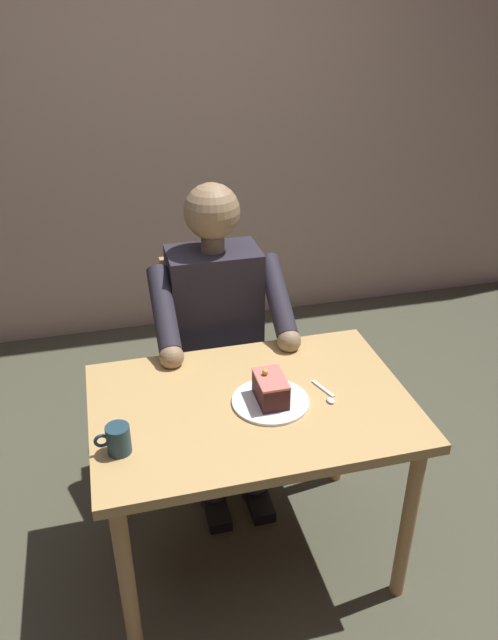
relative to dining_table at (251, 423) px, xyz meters
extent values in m
plane|color=#464635|center=(0.00, 0.00, -0.62)|extent=(14.00, 14.00, 0.00)
cube|color=tan|center=(0.00, -1.94, 0.88)|extent=(6.40, 0.12, 3.00)
cube|color=tan|center=(0.00, 0.00, 0.07)|extent=(1.04, 0.71, 0.04)
cylinder|color=tan|center=(-0.46, 0.30, -0.28)|extent=(0.05, 0.05, 0.69)
cylinder|color=tan|center=(0.46, 0.30, -0.28)|extent=(0.05, 0.05, 0.69)
cylinder|color=tan|center=(-0.46, -0.30, -0.28)|extent=(0.05, 0.05, 0.69)
cylinder|color=tan|center=(0.46, -0.30, -0.28)|extent=(0.05, 0.05, 0.69)
cube|color=tan|center=(0.00, -0.61, -0.19)|extent=(0.42, 0.42, 0.04)
cube|color=tan|center=(0.00, -0.80, 0.06)|extent=(0.38, 0.04, 0.45)
cylinder|color=tan|center=(-0.18, -0.43, -0.40)|extent=(0.04, 0.04, 0.44)
cylinder|color=tan|center=(0.18, -0.43, -0.40)|extent=(0.04, 0.04, 0.44)
cylinder|color=tan|center=(-0.18, -0.79, -0.40)|extent=(0.04, 0.04, 0.44)
cylinder|color=tan|center=(0.18, -0.79, -0.40)|extent=(0.04, 0.04, 0.44)
cube|color=#282530|center=(0.00, -0.59, 0.11)|extent=(0.36, 0.22, 0.55)
sphere|color=#8C7252|center=(0.00, -0.59, 0.54)|extent=(0.21, 0.21, 0.21)
cylinder|color=#8C7252|center=(0.00, -0.59, 0.42)|extent=(0.09, 0.09, 0.06)
cylinder|color=#282530|center=(-0.22, -0.45, 0.23)|extent=(0.08, 0.33, 0.26)
sphere|color=#8C7252|center=(-0.22, -0.29, 0.12)|extent=(0.09, 0.09, 0.09)
cylinder|color=#282530|center=(0.22, -0.45, 0.23)|extent=(0.08, 0.33, 0.26)
sphere|color=#8C7252|center=(0.22, -0.29, 0.12)|extent=(0.09, 0.09, 0.09)
cylinder|color=#30313D|center=(-0.09, -0.47, -0.19)|extent=(0.13, 0.38, 0.14)
cylinder|color=#30313D|center=(0.09, -0.47, -0.19)|extent=(0.13, 0.38, 0.14)
cylinder|color=#30313D|center=(-0.09, -0.29, -0.41)|extent=(0.11, 0.11, 0.42)
cube|color=black|center=(-0.09, -0.23, -0.60)|extent=(0.09, 0.22, 0.05)
cylinder|color=#30313D|center=(0.09, -0.29, -0.41)|extent=(0.11, 0.11, 0.42)
cube|color=black|center=(0.09, -0.23, -0.60)|extent=(0.09, 0.22, 0.05)
cylinder|color=white|center=(-0.06, 0.02, 0.09)|extent=(0.25, 0.25, 0.01)
cube|color=#3A1715|center=(-0.06, 0.02, 0.14)|extent=(0.09, 0.14, 0.08)
cube|color=#D76F66|center=(-0.06, 0.02, 0.18)|extent=(0.09, 0.14, 0.01)
sphere|color=gold|center=(-0.05, 0.00, 0.20)|extent=(0.02, 0.02, 0.02)
cylinder|color=#1F3C49|center=(0.43, 0.14, 0.13)|extent=(0.07, 0.07, 0.09)
torus|color=#1F3C49|center=(0.48, 0.14, 0.14)|extent=(0.05, 0.01, 0.05)
cylinder|color=black|center=(0.43, 0.14, 0.17)|extent=(0.06, 0.06, 0.01)
cube|color=silver|center=(-0.25, -0.01, 0.09)|extent=(0.05, 0.11, 0.01)
ellipsoid|color=silver|center=(-0.25, 0.06, 0.09)|extent=(0.03, 0.04, 0.01)
camera|label=1|loc=(0.41, 1.57, 1.30)|focal=34.40mm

